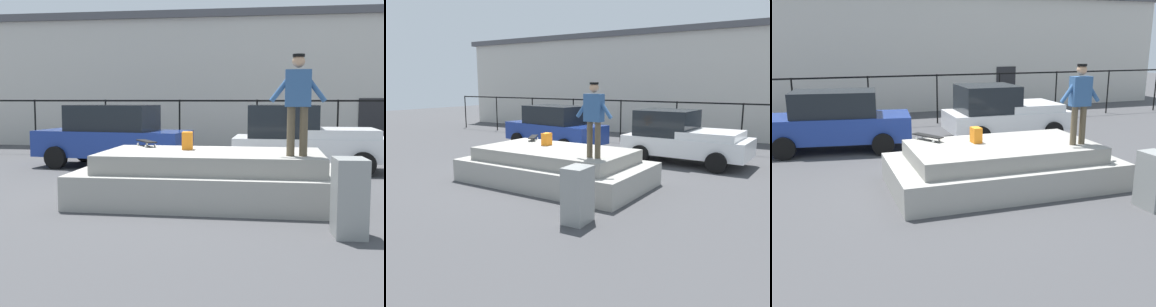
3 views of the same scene
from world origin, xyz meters
The scene contains 10 objects.
ground_plane centered at (0.00, 0.00, 0.00)m, with size 60.00×60.00×0.00m, color #424244.
concrete_ledge centered at (0.71, -0.49, 0.44)m, with size 5.06×2.79×0.96m.
skateboarder centered at (2.28, -1.07, 1.99)m, with size 0.99×0.24×1.77m.
skateboard centered at (-0.80, 0.40, 1.06)m, with size 0.61×0.82×0.12m.
backpack centered at (0.18, -0.18, 1.13)m, with size 0.28×0.20×0.35m, color orange.
car_blue_sedan_near centered at (-2.70, 4.10, 0.90)m, with size 4.56×2.40×1.79m.
car_white_pickup_mid centered at (2.71, 4.11, 0.89)m, with size 4.14×2.22×1.80m.
utility_box centered at (2.94, -2.78, 0.56)m, with size 0.44×0.60×1.12m, color gray.
fence_row centered at (0.00, 7.41, 1.39)m, with size 24.06×0.06×1.95m.
warehouse_building centered at (0.00, 13.87, 2.76)m, with size 28.81×7.16×5.50m.
Camera 1 is at (1.83, -10.26, 1.95)m, focal length 48.28 mm.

